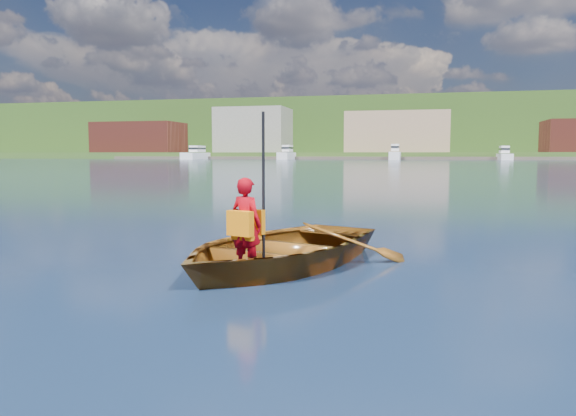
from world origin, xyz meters
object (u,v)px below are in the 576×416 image
Objects in this scene: rowboat at (278,248)px; marina_yachts at (428,154)px; child_paddler at (246,224)px; dock at (375,158)px.

marina_yachts is at bearing 88.65° from rowboat.
child_paddler reaches higher than rowboat.
dock is (-10.69, 148.30, 0.16)m from rowboat.
child_paddler is 0.01× the size of marina_yachts.
marina_yachts is (14.07, -4.70, 1.02)m from dock.
marina_yachts is at bearing 88.59° from child_paddler.
dock is 14.87m from marina_yachts.
marina_yachts reaches higher than dock.
child_paddler is (-0.16, -0.90, 0.43)m from rowboat.
rowboat is at bearing -91.35° from marina_yachts.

